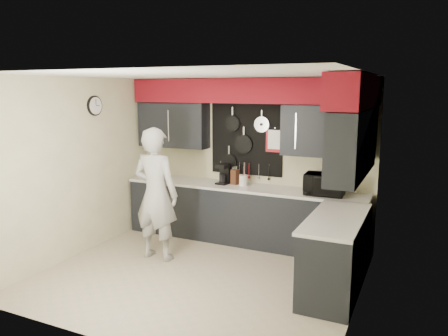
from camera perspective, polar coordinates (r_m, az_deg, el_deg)
The scene contains 10 objects.
ground at distance 5.95m, azimuth -3.23°, elevation -13.80°, with size 4.00×4.00×0.00m, color tan.
back_wall_assembly at distance 6.90m, azimuth 3.02°, elevation 6.78°, with size 4.00×0.36×2.60m.
right_wall_assembly at distance 5.12m, azimuth 16.67°, elevation 4.42°, with size 0.36×3.50×2.60m.
left_wall_assembly at distance 6.73m, azimuth -18.43°, elevation 0.39°, with size 0.05×3.50×2.60m.
base_cabinets at distance 6.57m, azimuth 5.25°, elevation -7.21°, with size 3.95×2.20×0.92m.
microwave at distance 6.46m, azimuth 12.98°, elevation -2.09°, with size 0.56×0.38×0.31m, color black.
knife_block at distance 7.00m, azimuth 1.44°, elevation -1.19°, with size 0.11×0.11×0.24m, color #331610.
utensil_crock at distance 6.92m, azimuth 2.53°, elevation -1.61°, with size 0.13×0.13×0.17m, color white.
coffee_maker at distance 7.03m, azimuth -0.04°, elevation -0.72°, with size 0.20×0.23×0.32m.
person at distance 6.30m, azimuth -8.89°, elevation -3.38°, with size 0.70×0.46×1.91m, color #9D9D9B.
Camera 1 is at (2.59, -4.78, 2.42)m, focal length 35.00 mm.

